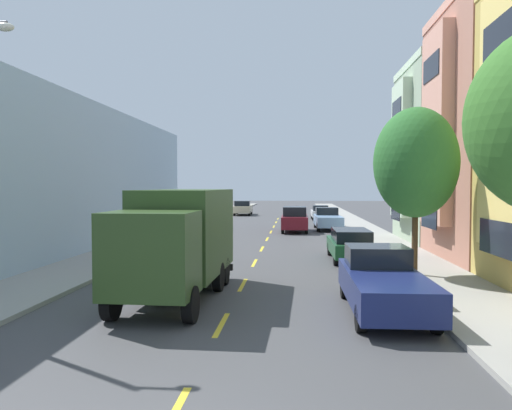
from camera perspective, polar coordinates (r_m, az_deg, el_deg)
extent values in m
plane|color=#424244|center=(35.42, 1.58, -3.46)|extent=(160.00, 160.00, 0.00)
cube|color=#99968E|center=(34.56, -10.46, -3.52)|extent=(3.20, 120.00, 0.14)
cube|color=#99968E|center=(33.79, 13.54, -3.68)|extent=(3.20, 120.00, 0.14)
cube|color=yellow|center=(12.83, -4.03, -13.69)|extent=(0.14, 2.20, 0.01)
cube|color=yellow|center=(17.65, -1.56, -9.26)|extent=(0.14, 2.20, 0.01)
cube|color=yellow|center=(22.55, -0.18, -6.73)|extent=(0.14, 2.20, 0.01)
cube|color=yellow|center=(27.49, 0.69, -5.11)|extent=(0.14, 2.20, 0.01)
cube|color=yellow|center=(32.44, 1.30, -3.98)|extent=(0.14, 2.20, 0.01)
cube|color=yellow|center=(37.41, 1.74, -3.15)|extent=(0.14, 2.20, 0.01)
cube|color=yellow|center=(42.39, 2.08, -2.52)|extent=(0.14, 2.20, 0.01)
cube|color=yellow|center=(47.37, 2.35, -2.01)|extent=(0.14, 2.20, 0.01)
cube|color=yellow|center=(52.35, 2.57, -1.61)|extent=(0.14, 2.20, 0.01)
cube|color=#F9D572|center=(17.30, 27.24, 9.13)|extent=(0.55, 3.40, 8.19)
cube|color=#1E232D|center=(17.13, 26.10, -3.46)|extent=(0.04, 2.58, 1.10)
cube|color=#1E232D|center=(17.12, 26.28, 7.10)|extent=(0.04, 2.58, 1.10)
cube|color=#1E232D|center=(17.68, 26.47, 17.32)|extent=(0.04, 2.58, 1.10)
cube|color=#E19B83|center=(26.00, 21.62, 20.62)|extent=(0.60, 7.55, 0.44)
cube|color=#E19B83|center=(24.66, 20.25, 8.45)|extent=(0.55, 3.40, 9.02)
cube|color=#1E232D|center=(24.47, 19.45, -1.26)|extent=(0.04, 2.58, 1.10)
cube|color=#1E232D|center=(24.51, 19.56, 6.86)|extent=(0.04, 2.58, 1.10)
cube|color=#1E232D|center=(25.04, 19.67, 14.80)|extent=(0.04, 2.58, 1.10)
cube|color=#99AD8E|center=(33.87, 26.68, 5.09)|extent=(11.66, 7.55, 10.69)
cube|color=beige|center=(32.99, 17.52, 15.08)|extent=(0.60, 7.55, 0.44)
cube|color=beige|center=(32.12, 16.49, 6.17)|extent=(0.55, 3.40, 8.34)
cube|color=#1E232D|center=(32.02, 15.90, -0.70)|extent=(0.04, 2.58, 1.10)
cube|color=#1E232D|center=(32.02, 15.96, 5.04)|extent=(0.04, 2.58, 1.10)
cube|color=#1E232D|center=(32.34, 16.02, 10.72)|extent=(0.04, 2.58, 1.10)
cube|color=#9EB7CC|center=(29.62, -27.12, 2.92)|extent=(10.00, 36.00, 8.00)
cylinder|color=#47331E|center=(19.66, 17.97, -3.80)|extent=(0.23, 0.23, 2.70)
ellipsoid|color=#2D6B2D|center=(19.57, 18.08, 4.72)|extent=(3.15, 3.15, 4.17)
ellipsoid|color=silver|center=(13.78, -27.15, 17.93)|extent=(0.44, 0.28, 0.20)
cube|color=#2D471E|center=(16.46, -8.17, -3.00)|extent=(2.53, 5.03, 2.74)
cube|color=#2D471E|center=(13.03, -12.14, -5.60)|extent=(2.35, 1.96, 2.20)
cube|color=black|center=(12.13, -13.50, -3.89)|extent=(2.02, 0.13, 0.97)
cube|color=black|center=(18.99, -6.33, -7.14)|extent=(2.40, 0.22, 0.24)
cylinder|color=black|center=(13.58, -16.49, -10.81)|extent=(0.31, 0.97, 0.96)
cylinder|color=black|center=(12.93, -7.61, -11.40)|extent=(0.31, 0.97, 0.96)
cylinder|color=black|center=(18.17, -10.40, -7.44)|extent=(0.31, 0.97, 0.96)
cylinder|color=black|center=(17.69, -3.75, -7.67)|extent=(0.31, 0.97, 0.96)
cylinder|color=black|center=(17.14, -11.46, -8.04)|extent=(0.31, 0.97, 0.96)
cylinder|color=black|center=(16.63, -4.40, -8.31)|extent=(0.31, 0.97, 0.96)
cube|color=#194C28|center=(23.67, 10.86, -4.79)|extent=(1.89, 4.73, 0.62)
cube|color=black|center=(23.23, 10.99, -3.48)|extent=(1.65, 2.84, 0.55)
cylinder|color=black|center=(25.39, 12.20, -5.03)|extent=(0.23, 0.66, 0.66)
cylinder|color=black|center=(25.20, 8.59, -5.06)|extent=(0.23, 0.66, 0.66)
cylinder|color=black|center=(22.26, 13.42, -6.07)|extent=(0.23, 0.66, 0.66)
cylinder|color=black|center=(22.05, 9.30, -6.11)|extent=(0.23, 0.66, 0.66)
cube|color=silver|center=(51.49, 7.44, -0.98)|extent=(1.80, 4.03, 0.62)
cube|color=black|center=(50.98, 7.48, -0.35)|extent=(1.56, 1.70, 0.55)
cylinder|color=black|center=(52.92, 8.16, -1.23)|extent=(0.23, 0.66, 0.66)
cylinder|color=black|center=(52.82, 6.52, -1.23)|extent=(0.23, 0.66, 0.66)
cylinder|color=black|center=(50.21, 8.41, -1.42)|extent=(0.23, 0.66, 0.66)
cylinder|color=black|center=(50.11, 6.67, -1.42)|extent=(0.23, 0.66, 0.66)
cube|color=tan|center=(59.26, -1.50, -0.45)|extent=(2.15, 5.36, 0.80)
cube|color=black|center=(58.07, -1.59, 0.18)|extent=(1.80, 1.64, 0.60)
cylinder|color=black|center=(57.57, -2.53, -0.93)|extent=(0.24, 0.67, 0.66)
cylinder|color=black|center=(57.42, -0.76, -0.94)|extent=(0.24, 0.67, 0.66)
cylinder|color=black|center=(61.15, -2.20, -0.74)|extent=(0.24, 0.67, 0.66)
cylinder|color=black|center=(61.01, -0.54, -0.75)|extent=(0.24, 0.67, 0.66)
cube|color=#7A9EC6|center=(39.81, 8.36, -1.80)|extent=(2.11, 5.34, 0.80)
cube|color=black|center=(40.92, 8.22, -0.71)|extent=(1.79, 1.63, 0.60)
cylinder|color=black|center=(41.71, 9.36, -2.17)|extent=(0.23, 0.66, 0.66)
cylinder|color=black|center=(41.56, 6.92, -2.17)|extent=(0.23, 0.66, 0.66)
cylinder|color=black|center=(38.14, 9.92, -2.59)|extent=(0.23, 0.66, 0.66)
cylinder|color=black|center=(37.98, 7.25, -2.59)|extent=(0.23, 0.66, 0.66)
cube|color=navy|center=(14.15, 14.68, -9.22)|extent=(2.04, 5.31, 0.80)
cube|color=black|center=(15.17, 13.90, -5.76)|extent=(1.77, 1.60, 0.60)
cylinder|color=black|center=(16.14, 16.63, -9.27)|extent=(0.22, 0.66, 0.66)
cylinder|color=black|center=(15.86, 10.25, -9.42)|extent=(0.22, 0.66, 0.66)
cylinder|color=black|center=(12.73, 20.21, -12.43)|extent=(0.22, 0.66, 0.66)
cylinder|color=black|center=(12.37, 12.06, -12.78)|extent=(0.22, 0.66, 0.66)
cube|color=#333338|center=(22.83, -11.34, -5.08)|extent=(1.91, 4.54, 0.60)
cube|color=black|center=(22.98, -11.21, -3.65)|extent=(1.64, 2.20, 0.50)
cylinder|color=black|center=(21.63, -14.40, -6.32)|extent=(0.24, 0.67, 0.66)
cylinder|color=black|center=(21.21, -10.31, -6.45)|extent=(0.24, 0.67, 0.66)
cylinder|color=black|center=(24.54, -12.23, -5.28)|extent=(0.24, 0.67, 0.66)
cylinder|color=black|center=(24.17, -8.60, -5.37)|extent=(0.24, 0.67, 0.66)
cube|color=maroon|center=(37.62, 4.51, -1.94)|extent=(1.95, 4.80, 0.90)
cube|color=black|center=(37.57, 4.52, -0.72)|extent=(1.72, 2.78, 0.70)
cylinder|color=black|center=(39.29, 5.78, -2.42)|extent=(0.22, 0.66, 0.66)
cylinder|color=black|center=(39.30, 3.25, -2.42)|extent=(0.22, 0.66, 0.66)
cylinder|color=black|center=(36.04, 5.88, -2.85)|extent=(0.22, 0.66, 0.66)
cylinder|color=black|center=(36.04, 3.13, -2.84)|extent=(0.22, 0.66, 0.66)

